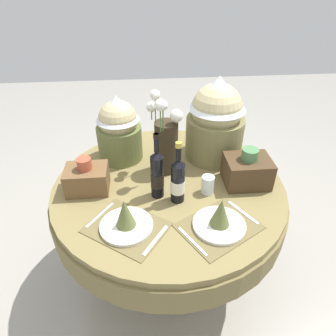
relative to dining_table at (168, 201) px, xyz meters
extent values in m
plane|color=#9E998E|center=(0.00, 0.00, -0.63)|extent=(8.00, 8.00, 0.00)
cylinder|color=olive|center=(0.00, 0.00, 0.10)|extent=(1.24, 1.24, 0.04)
cylinder|color=olive|center=(0.00, 0.00, 0.01)|extent=(1.26, 1.26, 0.14)
cylinder|color=black|center=(0.00, 0.00, -0.26)|extent=(0.12, 0.12, 0.69)
cylinder|color=black|center=(0.00, 0.00, -0.62)|extent=(0.56, 0.56, 0.03)
cube|color=brown|center=(-0.22, -0.31, 0.12)|extent=(0.43, 0.41, 0.00)
cylinder|color=silver|center=(-0.22, -0.31, 0.13)|extent=(0.24, 0.24, 0.02)
cone|color=#606B38|center=(-0.22, -0.31, 0.21)|extent=(0.09, 0.09, 0.14)
cube|color=silver|center=(-0.34, -0.22, 0.13)|extent=(0.12, 0.16, 0.00)
cube|color=silver|center=(-0.09, -0.40, 0.13)|extent=(0.12, 0.16, 0.00)
cube|color=brown|center=(0.20, -0.34, 0.12)|extent=(0.42, 0.40, 0.00)
cylinder|color=silver|center=(0.20, -0.34, 0.13)|extent=(0.24, 0.24, 0.02)
cone|color=#606B38|center=(0.20, -0.34, 0.21)|extent=(0.09, 0.09, 0.14)
cube|color=silver|center=(0.06, -0.42, 0.13)|extent=(0.11, 0.17, 0.00)
cube|color=silver|center=(0.33, -0.26, 0.13)|extent=(0.11, 0.17, 0.00)
cylinder|color=#332819|center=(0.00, 0.13, 0.27)|extent=(0.13, 0.13, 0.30)
sphere|color=white|center=(-0.02, 0.05, 0.55)|extent=(0.05, 0.05, 0.05)
cylinder|color=#4C7038|center=(-0.02, 0.05, 0.48)|extent=(0.01, 0.01, 0.12)
sphere|color=white|center=(0.05, 0.11, 0.47)|extent=(0.07, 0.07, 0.07)
cylinder|color=#4C7038|center=(0.05, 0.11, 0.43)|extent=(0.01, 0.01, 0.02)
sphere|color=white|center=(-0.07, 0.18, 0.49)|extent=(0.05, 0.05, 0.05)
cylinder|color=#4C7038|center=(-0.07, 0.18, 0.45)|extent=(0.01, 0.01, 0.05)
sphere|color=white|center=(-0.05, 0.15, 0.57)|extent=(0.05, 0.05, 0.05)
cylinder|color=#4C7038|center=(-0.05, 0.15, 0.48)|extent=(0.01, 0.01, 0.13)
sphere|color=white|center=(-0.04, 0.03, 0.56)|extent=(0.06, 0.06, 0.06)
cylinder|color=#4C7038|center=(-0.04, 0.03, 0.48)|extent=(0.01, 0.01, 0.12)
cylinder|color=black|center=(0.03, -0.14, 0.23)|extent=(0.07, 0.07, 0.21)
cylinder|color=silver|center=(0.03, -0.14, 0.21)|extent=(0.07, 0.07, 0.07)
cone|color=black|center=(0.03, -0.14, 0.35)|extent=(0.07, 0.07, 0.03)
cylinder|color=black|center=(0.03, -0.14, 0.41)|extent=(0.03, 0.03, 0.09)
cylinder|color=#B29933|center=(0.03, -0.14, 0.44)|extent=(0.03, 0.03, 0.02)
cylinder|color=black|center=(-0.06, -0.09, 0.24)|extent=(0.07, 0.07, 0.23)
cylinder|color=black|center=(-0.06, -0.09, 0.22)|extent=(0.07, 0.07, 0.08)
cone|color=black|center=(-0.06, -0.09, 0.37)|extent=(0.07, 0.07, 0.03)
cylinder|color=black|center=(-0.06, -0.09, 0.43)|extent=(0.02, 0.02, 0.09)
cylinder|color=black|center=(-0.06, -0.09, 0.46)|extent=(0.03, 0.03, 0.02)
cylinder|color=silver|center=(0.19, -0.09, 0.17)|extent=(0.06, 0.06, 0.10)
cylinder|color=olive|center=(-0.26, 0.29, 0.22)|extent=(0.26, 0.26, 0.20)
sphere|color=#C6B784|center=(-0.26, 0.29, 0.37)|extent=(0.22, 0.22, 0.22)
cone|color=silver|center=(-0.26, 0.29, 0.44)|extent=(0.25, 0.25, 0.14)
cylinder|color=olive|center=(0.30, 0.26, 0.25)|extent=(0.34, 0.34, 0.25)
sphere|color=#C6B784|center=(0.30, 0.26, 0.43)|extent=(0.29, 0.29, 0.29)
cone|color=silver|center=(0.30, 0.26, 0.52)|extent=(0.32, 0.32, 0.19)
cube|color=brown|center=(-0.42, -0.01, 0.19)|extent=(0.21, 0.16, 0.13)
cylinder|color=#B24C33|center=(-0.42, -0.01, 0.28)|extent=(0.07, 0.07, 0.06)
cube|color=#47331E|center=(0.41, -0.03, 0.20)|extent=(0.23, 0.19, 0.15)
cylinder|color=#4C7F4C|center=(0.41, -0.03, 0.30)|extent=(0.08, 0.08, 0.06)
camera|label=1|loc=(-0.12, -1.30, 1.13)|focal=32.54mm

